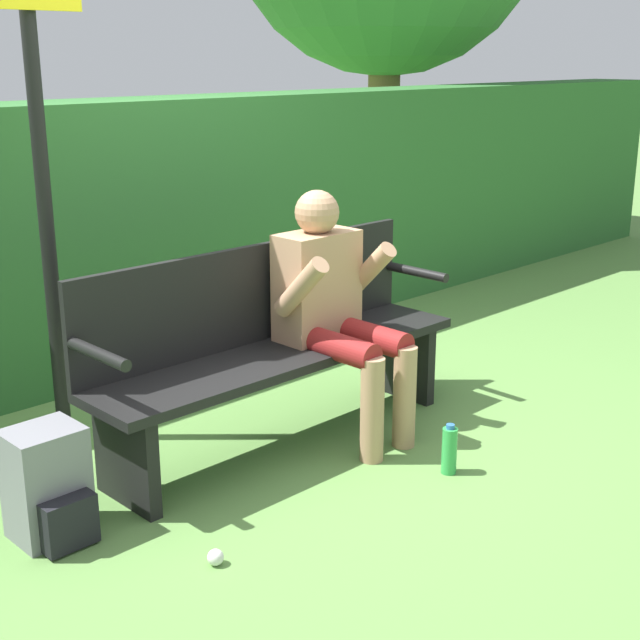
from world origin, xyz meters
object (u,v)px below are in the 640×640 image
Objects in this scene: park_bench at (272,343)px; water_bottle at (449,450)px; signpost at (41,150)px; person_seated at (334,302)px; backpack at (49,487)px.

water_bottle is at bearing -69.80° from park_bench.
signpost is (-1.04, 1.55, 1.29)m from water_bottle.
water_bottle is (0.04, -0.70, -0.56)m from person_seated.
person_seated is at bearing -27.31° from park_bench.
signpost reaches higher than park_bench.
water_bottle is 2.27m from signpost.
signpost reaches higher than water_bottle.
park_bench reaches higher than backpack.
water_bottle is at bearing -87.02° from person_seated.
person_seated is 2.68× the size of backpack.
park_bench is 0.97m from water_bottle.
signpost is (0.50, 0.80, 1.19)m from backpack.
person_seated is at bearing -40.20° from signpost.
backpack is 1.72m from water_bottle.
water_bottle is 0.10× the size of signpost.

